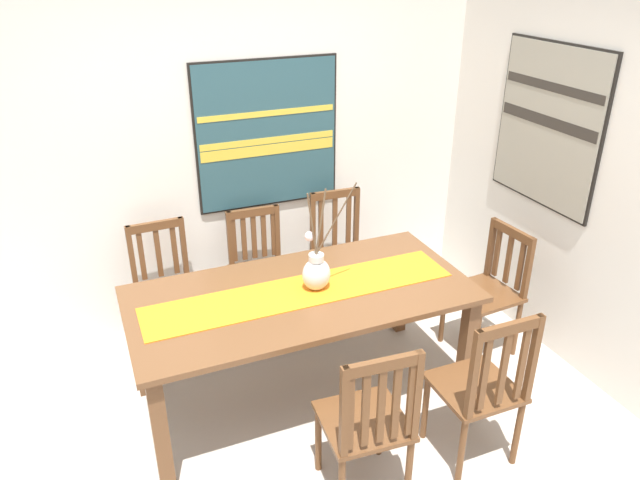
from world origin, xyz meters
TOP-DOWN VIEW (x-y plane):
  - ground_plane at (0.00, 0.00)m, footprint 6.40×6.40m
  - wall_back at (0.00, 1.86)m, footprint 6.40×0.12m
  - dining_table at (-0.01, 0.63)m, footprint 2.02×0.98m
  - table_runner at (-0.01, 0.63)m, footprint 1.86×0.36m
  - centerpiece_vase at (0.09, 0.62)m, footprint 0.30×0.16m
  - chair_0 at (0.01, -0.25)m, footprint 0.45×0.45m
  - chair_1 at (0.68, -0.24)m, footprint 0.42×0.42m
  - chair_2 at (-0.68, 1.51)m, footprint 0.43×0.43m
  - chair_3 at (0.01, 1.52)m, footprint 0.43×0.43m
  - chair_4 at (1.38, 0.62)m, footprint 0.45×0.45m
  - chair_5 at (0.64, 1.48)m, footprint 0.44×0.44m
  - painting_on_back_wall at (0.19, 1.79)m, footprint 1.06×0.05m
  - painting_on_side_wall at (1.79, 0.76)m, footprint 0.05×0.92m

SIDE VIEW (x-z plane):
  - ground_plane at x=0.00m, z-range -0.03..0.00m
  - chair_4 at x=1.38m, z-range 0.02..0.93m
  - chair_2 at x=-0.68m, z-range 0.02..0.93m
  - chair_3 at x=0.01m, z-range 0.03..0.92m
  - chair_5 at x=0.64m, z-range 0.01..0.96m
  - chair_1 at x=0.68m, z-range 0.00..0.98m
  - chair_0 at x=0.01m, z-range 0.02..0.98m
  - dining_table at x=-0.01m, z-range 0.28..1.04m
  - table_runner at x=-0.01m, z-range 0.76..0.77m
  - centerpiece_vase at x=0.09m, z-range 0.55..1.22m
  - wall_back at x=0.00m, z-range 0.00..2.70m
  - painting_on_back_wall at x=0.19m, z-range 0.85..1.92m
  - painting_on_side_wall at x=1.79m, z-range 1.01..2.07m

